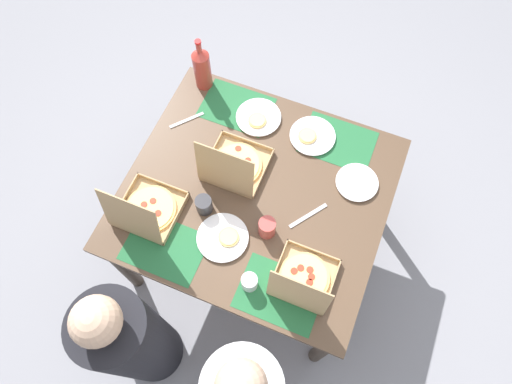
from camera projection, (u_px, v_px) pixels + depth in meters
ground_plane at (256, 240)px, 2.87m from camera, size 6.00×6.00×0.00m
dining_table at (256, 201)px, 2.30m from camera, size 1.24×1.13×0.73m
placemat_near_left at (338, 142)px, 2.32m from camera, size 0.36×0.26×0.00m
placemat_near_right at (236, 107)px, 2.41m from camera, size 0.36×0.26×0.00m
placemat_far_left at (279, 294)px, 2.01m from camera, size 0.36×0.26×0.00m
placemat_far_right at (165, 247)px, 2.09m from camera, size 0.36×0.26×0.00m
pizza_box_corner_left at (234, 166)px, 2.21m from camera, size 0.28×0.28×0.32m
pizza_box_center at (146, 211)px, 2.12m from camera, size 0.28×0.28×0.31m
pizza_box_corner_right at (303, 281)px, 1.98m from camera, size 0.26×0.26×0.29m
plate_near_right at (258, 118)px, 2.37m from camera, size 0.23×0.23×0.03m
plate_far_right at (312, 136)px, 2.33m from camera, size 0.23×0.23×0.03m
plate_middle at (357, 183)px, 2.22m from camera, size 0.21×0.21×0.02m
plate_near_left at (223, 238)px, 2.10m from camera, size 0.24×0.24×0.03m
soda_bottle at (202, 68)px, 2.36m from camera, size 0.09×0.09×0.32m
cup_clear_right at (267, 227)px, 2.08m from camera, size 0.08×0.08×0.11m
cup_clear_left at (204, 205)px, 2.13m from camera, size 0.08×0.08×0.09m
cup_dark at (249, 282)px, 1.98m from camera, size 0.07×0.07×0.09m
fork_by_near_right at (187, 120)px, 2.38m from camera, size 0.14×0.15×0.00m
knife_by_far_right at (308, 216)px, 2.16m from camera, size 0.14×0.18×0.00m
diner_right_seat at (133, 340)px, 2.13m from camera, size 0.32×0.32×1.15m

